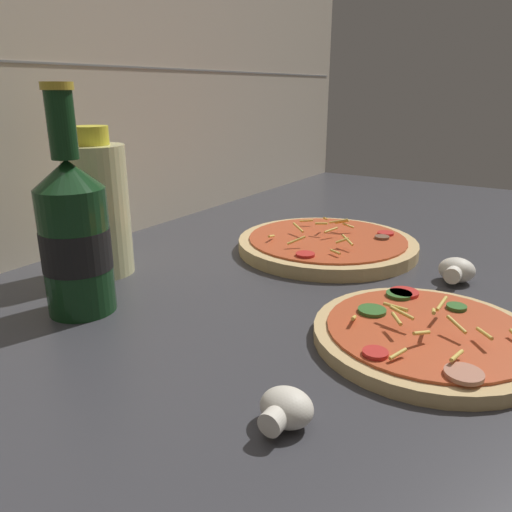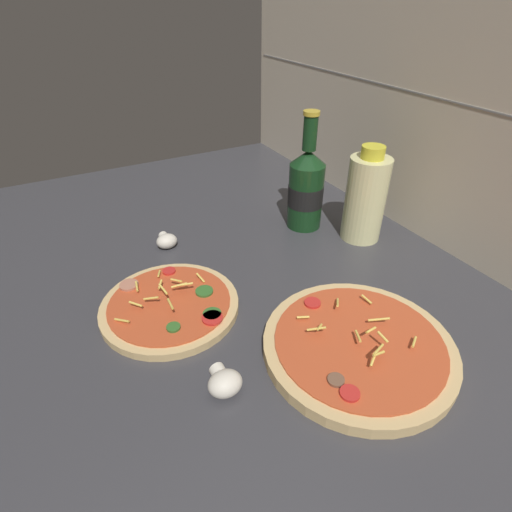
% 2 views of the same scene
% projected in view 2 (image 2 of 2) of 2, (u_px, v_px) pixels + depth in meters
% --- Properties ---
extents(counter_slab, '(1.60, 0.90, 0.03)m').
position_uv_depth(counter_slab, '(256.00, 341.00, 0.62)').
color(counter_slab, '#38383D').
rests_on(counter_slab, ground).
extents(tile_backsplash, '(1.60, 0.01, 0.60)m').
position_uv_depth(tile_backsplash, '(507.00, 114.00, 0.64)').
color(tile_backsplash, beige).
rests_on(tile_backsplash, ground).
extents(pizza_near, '(0.23, 0.23, 0.04)m').
position_uv_depth(pizza_near, '(170.00, 305.00, 0.66)').
color(pizza_near, tan).
rests_on(pizza_near, counter_slab).
extents(pizza_far, '(0.28, 0.28, 0.05)m').
position_uv_depth(pizza_far, '(358.00, 346.00, 0.58)').
color(pizza_far, tan).
rests_on(pizza_far, counter_slab).
extents(beer_bottle, '(0.08, 0.08, 0.25)m').
position_uv_depth(beer_bottle, '(306.00, 188.00, 0.85)').
color(beer_bottle, '#143819').
rests_on(beer_bottle, counter_slab).
extents(oil_bottle, '(0.08, 0.08, 0.20)m').
position_uv_depth(oil_bottle, '(365.00, 198.00, 0.80)').
color(oil_bottle, beige).
rests_on(oil_bottle, counter_slab).
extents(mushroom_left, '(0.05, 0.05, 0.03)m').
position_uv_depth(mushroom_left, '(224.00, 382.00, 0.52)').
color(mushroom_left, white).
rests_on(mushroom_left, counter_slab).
extents(mushroom_right, '(0.04, 0.04, 0.03)m').
position_uv_depth(mushroom_right, '(166.00, 241.00, 0.81)').
color(mushroom_right, white).
rests_on(mushroom_right, counter_slab).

